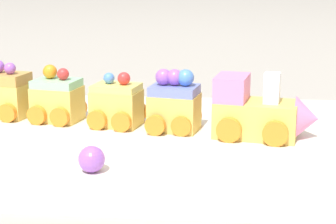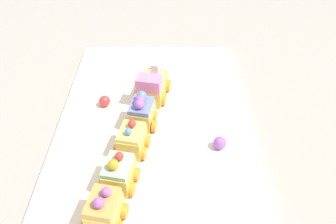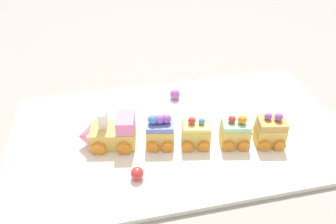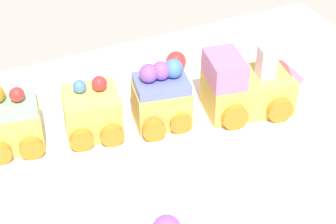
{
  "view_description": "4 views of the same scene",
  "coord_description": "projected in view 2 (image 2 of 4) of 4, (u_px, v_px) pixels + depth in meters",
  "views": [
    {
      "loc": [
        0.1,
        -0.64,
        0.21
      ],
      "look_at": [
        0.04,
        0.02,
        0.04
      ],
      "focal_mm": 60.0,
      "sensor_mm": 36.0,
      "label": 1
    },
    {
      "loc": [
        -0.46,
        -0.03,
        0.5
      ],
      "look_at": [
        0.04,
        -0.03,
        0.05
      ],
      "focal_mm": 35.0,
      "sensor_mm": 36.0,
      "label": 2
    },
    {
      "loc": [
        0.14,
        0.54,
        0.49
      ],
      "look_at": [
        0.03,
        0.01,
        0.08
      ],
      "focal_mm": 35.0,
      "sensor_mm": 36.0,
      "label": 3
    },
    {
      "loc": [
        -0.16,
        -0.43,
        0.39
      ],
      "look_at": [
        0.05,
        0.01,
        0.04
      ],
      "focal_mm": 60.0,
      "sensor_mm": 36.0,
      "label": 4
    }
  ],
  "objects": [
    {
      "name": "gumball_purple",
      "position": [
        220.0,
        143.0,
        0.64
      ],
      "size": [
        0.03,
        0.03,
        0.03
      ],
      "primitive_type": "sphere",
      "color": "#9956C6",
      "rests_on": "display_board"
    },
    {
      "name": "display_board",
      "position": [
        154.0,
        143.0,
        0.67
      ],
      "size": [
        0.75,
        0.42,
        0.01
      ],
      "primitive_type": "cube",
      "color": "white",
      "rests_on": "ground_plane"
    },
    {
      "name": "cake_car_caramel",
      "position": [
        104.0,
        211.0,
        0.51
      ],
      "size": [
        0.07,
        0.07,
        0.08
      ],
      "rotation": [
        0.0,
        0.0,
        -0.19
      ],
      "color": "#E0BC56",
      "rests_on": "display_board"
    },
    {
      "name": "ground_plane",
      "position": [
        154.0,
        145.0,
        0.67
      ],
      "size": [
        10.0,
        10.0,
        0.0
      ],
      "primitive_type": "plane",
      "color": "gray"
    },
    {
      "name": "cake_car_lemon",
      "position": [
        132.0,
        141.0,
        0.63
      ],
      "size": [
        0.07,
        0.07,
        0.07
      ],
      "rotation": [
        0.0,
        0.0,
        -0.19
      ],
      "color": "#E0BC56",
      "rests_on": "display_board"
    },
    {
      "name": "cake_train_locomotive",
      "position": [
        153.0,
        84.0,
        0.77
      ],
      "size": [
        0.13,
        0.09,
        0.08
      ],
      "rotation": [
        0.0,
        0.0,
        -0.19
      ],
      "color": "#E0BC56",
      "rests_on": "display_board"
    },
    {
      "name": "cake_car_blueberry",
      "position": [
        142.0,
        113.0,
        0.68
      ],
      "size": [
        0.07,
        0.07,
        0.08
      ],
      "rotation": [
        0.0,
        0.0,
        -0.19
      ],
      "color": "#E0BC56",
      "rests_on": "display_board"
    },
    {
      "name": "gumball_red",
      "position": [
        105.0,
        101.0,
        0.74
      ],
      "size": [
        0.03,
        0.03,
        0.03
      ],
      "primitive_type": "sphere",
      "color": "red",
      "rests_on": "display_board"
    },
    {
      "name": "cake_car_mint",
      "position": [
        119.0,
        174.0,
        0.57
      ],
      "size": [
        0.07,
        0.07,
        0.07
      ],
      "rotation": [
        0.0,
        0.0,
        -0.19
      ],
      "color": "#E0BC56",
      "rests_on": "display_board"
    }
  ]
}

